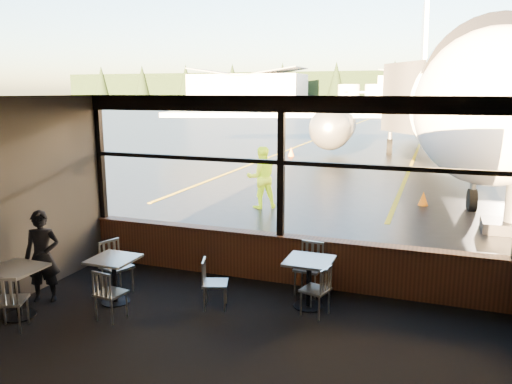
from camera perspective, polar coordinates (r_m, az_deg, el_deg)
The scene contains 30 objects.
ground_plane at distance 128.68m, azimuth 19.14°, elevation 9.26°, with size 520.00×520.00×0.00m, color black.
carpet_floor at distance 7.15m, azimuth -4.83°, elevation -18.46°, with size 8.00×6.00×0.01m, color black.
ceiling at distance 6.20m, azimuth -5.38°, elevation 10.73°, with size 8.00×6.00×0.04m, color #38332D.
wall_back at distance 4.14m, azimuth -23.65°, elevation -15.69°, with size 8.00×0.04×3.50m, color #464038.
window_sill at distance 9.53m, azimuth 2.78°, elevation -7.68°, with size 8.00×0.28×0.90m, color #5B301B.
window_header at distance 9.01m, azimuth 2.96°, elevation 10.02°, with size 8.00×0.18×0.30m, color black.
mullion_left at distance 10.94m, azimuth -17.34°, elevation 3.73°, with size 0.12×0.12×2.60m, color black.
mullion_centre at distance 9.11m, azimuth 2.88°, elevation 2.77°, with size 0.12×0.12×2.60m, color black.
window_transom at distance 9.10m, azimuth 2.89°, elevation 3.40°, with size 8.00×0.10×0.08m, color black.
airliner at distance 28.88m, azimuth 20.56°, elevation 15.19°, with size 31.64×37.97×11.60m, color white, non-canonical shape.
jet_bridge at distance 14.20m, azimuth 23.90°, elevation 5.30°, with size 8.58×10.49×4.58m, color #2A2A2D, non-canonical shape.
cafe_table_near at distance 8.51m, azimuth 6.05°, elevation -10.36°, with size 0.76×0.76×0.84m, color #9F9993, non-canonical shape.
cafe_table_mid at distance 8.97m, azimuth -15.86°, elevation -9.70°, with size 0.73×0.73×0.81m, color gray, non-canonical shape.
cafe_table_left at distance 8.96m, azimuth -25.60°, elevation -10.34°, with size 0.76×0.76×0.84m, color gray, non-canonical shape.
chair_near_e at distance 8.24m, azimuth 6.79°, elevation -11.10°, with size 0.46×0.46×0.85m, color beige, non-canonical shape.
chair_near_w at distance 8.46m, azimuth -4.68°, elevation -10.41°, with size 0.47×0.47×0.86m, color #AEAA9D, non-canonical shape.
chair_near_n at distance 9.00m, azimuth 6.02°, elevation -8.76°, with size 0.52×0.52×0.95m, color beige, non-canonical shape.
chair_mid_s at distance 8.37m, azimuth -16.25°, elevation -11.11°, with size 0.47×0.47×0.85m, color beige, non-canonical shape.
chair_mid_w at distance 9.34m, azimuth -15.61°, elevation -8.32°, with size 0.52×0.52×0.96m, color #B3AEA2, non-canonical shape.
chair_left_s at distance 8.55m, azimuth -26.27°, elevation -11.14°, with size 0.50×0.50×0.92m, color #AEAA9D, non-canonical shape.
passenger at distance 9.33m, azimuth -23.21°, elevation -6.80°, with size 0.58×0.38×1.60m, color black.
ground_crew at distance 15.40m, azimuth 0.62°, elevation 1.68°, with size 0.93×0.72×1.91m, color #BFF219.
cone_nose at distance 16.71m, azimuth 18.58°, elevation -0.71°, with size 0.32×0.32×0.44m, color #FF4408.
cone_wing at distance 27.98m, azimuth 4.03°, elevation 4.60°, with size 0.35×0.35×0.49m, color #FF4108.
hangar_left at distance 202.13m, azimuth -1.02°, elevation 12.01°, with size 45.00×18.00×11.00m, color silver, non-canonical shape.
hangar_mid at distance 193.63m, azimuth 19.67°, elevation 11.24°, with size 38.00×15.00×10.00m, color silver, non-canonical shape.
fuel_tank_a at distance 193.38m, azimuth 10.55°, elevation 11.11°, with size 8.00×8.00×6.00m, color silver.
fuel_tank_b at distance 191.95m, azimuth 13.54°, elevation 10.99°, with size 8.00×8.00×6.00m, color silver.
fuel_tank_c at distance 191.03m, azimuth 16.57°, elevation 10.83°, with size 8.00×8.00×6.00m, color silver.
treeline at distance 218.64m, azimuth 19.78°, elevation 11.45°, with size 360.00×3.00×12.00m, color black.
Camera 1 is at (2.66, -8.61, 3.58)m, focal length 35.00 mm.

